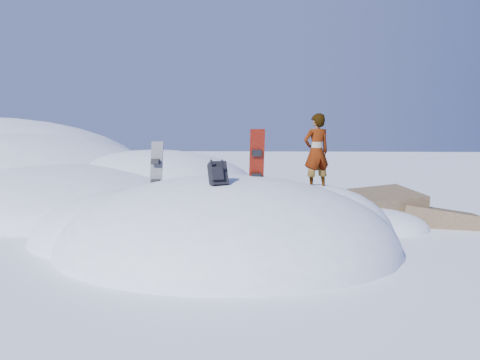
# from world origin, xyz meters

# --- Properties ---
(ground) EXTENTS (120.00, 120.00, 0.00)m
(ground) POSITION_xyz_m (0.00, 0.00, 0.00)
(ground) COLOR white
(ground) RESTS_ON ground
(snow_mound) EXTENTS (8.00, 6.00, 3.00)m
(snow_mound) POSITION_xyz_m (-0.17, 0.24, 0.00)
(snow_mound) COLOR white
(snow_mound) RESTS_ON ground
(snow_ridge) EXTENTS (21.50, 18.50, 6.40)m
(snow_ridge) POSITION_xyz_m (-10.43, 9.85, 0.00)
(snow_ridge) COLOR white
(snow_ridge) RESTS_ON ground
(rock_outcrop) EXTENTS (4.68, 4.41, 1.68)m
(rock_outcrop) POSITION_xyz_m (3.72, 3.01, 0.01)
(rock_outcrop) COLOR brown
(rock_outcrop) RESTS_ON ground
(snowboard_red) EXTENTS (0.35, 0.32, 1.61)m
(snowboard_red) POSITION_xyz_m (0.59, 0.16, 1.66)
(snowboard_red) COLOR #BA1C09
(snowboard_red) RESTS_ON snow_mound
(snowboard_dark) EXTENTS (0.30, 0.28, 1.44)m
(snowboard_dark) POSITION_xyz_m (-1.59, 0.44, 1.48)
(snowboard_dark) COLOR black
(snowboard_dark) RESTS_ON snow_mound
(backpack) EXTENTS (0.44, 0.49, 0.52)m
(backpack) POSITION_xyz_m (-0.06, -0.95, 1.61)
(backpack) COLOR black
(backpack) RESTS_ON snow_mound
(gear_pile) EXTENTS (0.94, 0.72, 0.25)m
(gear_pile) POSITION_xyz_m (-2.61, -1.05, 0.12)
(gear_pile) COLOR black
(gear_pile) RESTS_ON ground
(person) EXTENTS (0.70, 0.60, 1.62)m
(person) POSITION_xyz_m (1.85, 0.64, 1.96)
(person) COLOR slate
(person) RESTS_ON snow_mound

